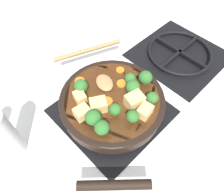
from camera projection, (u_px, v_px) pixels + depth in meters
name	position (u px, v px, depth m)	size (l,w,h in m)	color
ground_plane	(112.00, 112.00, 0.70)	(2.40, 2.40, 0.00)	white
front_burner_grate	(112.00, 110.00, 0.69)	(0.31, 0.31, 0.03)	black
rear_burner_grate	(179.00, 54.00, 0.83)	(0.31, 0.31, 0.03)	black
skillet_pan	(112.00, 103.00, 0.65)	(0.40, 0.39, 0.05)	black
wooden_spoon	(94.00, 63.00, 0.70)	(0.23, 0.23, 0.02)	#A87A4C
tofu_cube_center_large	(100.00, 106.00, 0.60)	(0.05, 0.04, 0.04)	#DBB770
tofu_cube_near_handle	(145.00, 111.00, 0.59)	(0.04, 0.03, 0.03)	#DBB770
tofu_cube_east_chunk	(82.00, 113.00, 0.59)	(0.04, 0.03, 0.03)	#DBB770
tofu_cube_west_chunk	(134.00, 101.00, 0.61)	(0.05, 0.04, 0.04)	#DBB770
tofu_cube_back_piece	(80.00, 97.00, 0.62)	(0.04, 0.03, 0.03)	#DBB770
broccoli_floret_near_spoon	(102.00, 128.00, 0.55)	(0.04, 0.04, 0.05)	#709956
broccoli_floret_center_top	(129.00, 78.00, 0.65)	(0.03, 0.03, 0.04)	#709956
broccoli_floret_east_rim	(115.00, 110.00, 0.58)	(0.03, 0.03, 0.04)	#709956
broccoli_floret_west_rim	(133.00, 116.00, 0.57)	(0.03, 0.03, 0.04)	#709956
broccoli_floret_north_edge	(81.00, 86.00, 0.63)	(0.04, 0.04, 0.05)	#709956
broccoli_floret_south_cluster	(145.00, 78.00, 0.64)	(0.04, 0.04, 0.05)	#709956
broccoli_floret_mid_floret	(93.00, 118.00, 0.57)	(0.04, 0.04, 0.05)	#709956
broccoli_floret_small_inner	(133.00, 87.00, 0.62)	(0.04, 0.04, 0.05)	#709956
broccoli_floret_tall_stem	(152.00, 98.00, 0.61)	(0.03, 0.03, 0.04)	#709956
carrot_slice_orange_thin	(120.00, 70.00, 0.69)	(0.03, 0.03, 0.01)	orange
carrot_slice_near_center	(106.00, 101.00, 0.63)	(0.03, 0.03, 0.01)	orange
carrot_slice_edge_slice	(80.00, 81.00, 0.67)	(0.03, 0.03, 0.01)	orange
carrot_slice_under_broccoli	(122.00, 84.00, 0.66)	(0.03, 0.03, 0.01)	orange
pepper_mill	(6.00, 133.00, 0.55)	(0.05, 0.05, 0.20)	#B2B2B7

